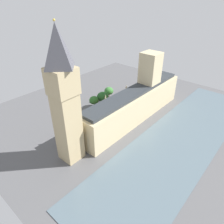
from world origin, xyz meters
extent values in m
plane|color=#565659|center=(0.00, 0.00, 0.00)|extent=(142.86, 142.86, 0.00)
cube|color=slate|center=(-30.19, 0.00, 0.12)|extent=(32.49, 128.57, 0.25)
cube|color=#CCBA8E|center=(-2.00, 0.00, 7.82)|extent=(12.51, 72.86, 15.65)
cube|color=#CCBA8E|center=(-2.00, -13.11, 16.94)|extent=(9.34, 9.34, 33.88)
cube|color=#2D3338|center=(-2.00, 0.00, 16.45)|extent=(9.51, 69.94, 1.60)
cone|color=#CCBA8E|center=(3.86, -32.78, 16.89)|extent=(1.20, 1.20, 2.49)
cone|color=#CCBA8E|center=(3.86, -16.39, 16.59)|extent=(1.20, 1.20, 1.88)
cone|color=#CCBA8E|center=(3.86, 0.00, 17.07)|extent=(1.20, 1.20, 2.84)
cone|color=#CCBA8E|center=(3.86, 16.39, 17.20)|extent=(1.20, 1.20, 3.11)
cone|color=#CCBA8E|center=(3.86, 32.78, 16.57)|extent=(1.20, 1.20, 1.86)
cube|color=tan|center=(-0.21, 42.42, 14.85)|extent=(8.17, 8.17, 29.70)
cube|color=tan|center=(-0.21, 42.42, 34.60)|extent=(8.98, 8.98, 9.79)
cylinder|color=silver|center=(4.43, 42.42, 34.60)|extent=(0.25, 6.21, 6.21)
torus|color=black|center=(4.43, 42.42, 34.60)|extent=(0.24, 6.45, 6.45)
cylinder|color=silver|center=(-0.21, 37.78, 34.60)|extent=(6.21, 0.25, 6.21)
torus|color=black|center=(-0.21, 37.78, 34.60)|extent=(6.45, 0.24, 6.45)
pyramid|color=#4C4C54|center=(-0.21, 42.42, 46.54)|extent=(8.98, 8.98, 14.09)
sphere|color=gold|center=(-0.21, 42.42, 53.99)|extent=(0.80, 0.80, 0.80)
cube|color=#19472D|center=(13.45, -25.27, 0.72)|extent=(2.24, 4.73, 0.75)
cube|color=black|center=(13.43, -25.05, 1.42)|extent=(1.75, 2.70, 0.65)
cylinder|color=black|center=(14.41, -26.65, 0.34)|extent=(0.32, 0.70, 0.68)
cylinder|color=black|center=(12.79, -26.81, 0.34)|extent=(0.32, 0.70, 0.68)
cylinder|color=black|center=(14.11, -23.73, 0.34)|extent=(0.32, 0.70, 0.68)
cylinder|color=black|center=(12.49, -23.90, 0.34)|extent=(0.32, 0.70, 0.68)
cube|color=#B20C0F|center=(12.47, -13.38, 2.65)|extent=(3.24, 10.65, 4.20)
cube|color=black|center=(12.47, -13.38, 2.73)|extent=(3.27, 10.26, 0.70)
cylinder|color=black|center=(13.88, -16.97, 0.55)|extent=(0.43, 1.12, 1.10)
cylinder|color=black|center=(11.58, -17.13, 0.55)|extent=(0.43, 1.12, 1.10)
cylinder|color=black|center=(13.35, -9.64, 0.55)|extent=(0.43, 1.12, 1.10)
cylinder|color=black|center=(11.06, -9.80, 0.55)|extent=(0.43, 1.12, 1.10)
cube|color=black|center=(14.84, 0.00, 0.72)|extent=(2.01, 4.19, 0.75)
cube|color=black|center=(14.83, 0.20, 1.42)|extent=(1.62, 2.38, 0.65)
cylinder|color=black|center=(15.72, -1.26, 0.34)|extent=(0.29, 0.69, 0.68)
cylinder|color=black|center=(14.13, -1.36, 0.34)|extent=(0.29, 0.69, 0.68)
cylinder|color=black|center=(15.56, 1.35, 0.34)|extent=(0.29, 0.69, 0.68)
cylinder|color=black|center=(13.97, 1.25, 0.34)|extent=(0.29, 0.69, 0.68)
cube|color=red|center=(11.68, 11.17, 2.65)|extent=(3.39, 10.68, 4.20)
cube|color=black|center=(11.68, 11.17, 2.73)|extent=(3.41, 10.28, 0.70)
cylinder|color=black|center=(10.22, 14.73, 0.55)|extent=(0.44, 1.13, 1.10)
cylinder|color=black|center=(12.51, 14.93, 0.55)|extent=(0.44, 1.13, 1.10)
cylinder|color=black|center=(10.85, 7.41, 0.55)|extent=(0.44, 1.13, 1.10)
cylinder|color=black|center=(13.14, 7.60, 0.55)|extent=(0.44, 1.13, 1.10)
cube|color=gold|center=(11.77, 23.82, 0.72)|extent=(1.98, 4.63, 0.75)
cube|color=black|center=(11.76, 24.04, 1.42)|extent=(1.60, 2.62, 0.65)
cylinder|color=black|center=(12.64, 22.40, 0.34)|extent=(0.28, 0.69, 0.68)
cylinder|color=black|center=(11.03, 22.32, 0.34)|extent=(0.28, 0.69, 0.68)
cylinder|color=black|center=(12.51, 25.31, 0.34)|extent=(0.28, 0.69, 0.68)
cylinder|color=black|center=(10.90, 25.23, 0.34)|extent=(0.28, 0.69, 0.68)
cylinder|color=navy|center=(6.16, -26.02, 0.70)|extent=(0.47, 0.47, 1.40)
sphere|color=#8C6647|center=(6.16, -26.02, 1.54)|extent=(0.27, 0.27, 0.27)
cube|color=maroon|center=(6.45, -26.02, 0.77)|extent=(0.10, 0.32, 0.25)
cylinder|color=maroon|center=(5.55, 16.04, 0.70)|extent=(0.66, 0.66, 1.41)
sphere|color=tan|center=(5.55, 16.04, 1.54)|extent=(0.27, 0.27, 0.27)
cube|color=black|center=(5.76, 15.83, 0.77)|extent=(0.30, 0.30, 0.25)
cylinder|color=brown|center=(19.71, 1.83, 2.15)|extent=(0.56, 0.56, 4.30)
ellipsoid|color=#235623|center=(19.71, 1.83, 6.85)|extent=(6.81, 6.81, 5.79)
cylinder|color=brown|center=(21.46, 7.41, 1.99)|extent=(0.56, 0.56, 3.99)
ellipsoid|color=#2D6628|center=(21.46, 7.41, 6.09)|extent=(5.60, 5.60, 4.76)
cylinder|color=brown|center=(21.80, -6.04, 2.57)|extent=(0.56, 0.56, 5.13)
ellipsoid|color=#387533|center=(21.80, -6.04, 7.25)|extent=(5.64, 5.64, 4.80)
cylinder|color=black|center=(20.29, 19.87, 3.10)|extent=(0.18, 0.18, 6.20)
sphere|color=#F2EAC6|center=(20.29, 19.87, 6.48)|extent=(0.56, 0.56, 0.56)
cylinder|color=black|center=(20.64, -22.89, 2.69)|extent=(0.18, 0.18, 5.38)
sphere|color=#F2EAC6|center=(20.64, -22.89, 5.66)|extent=(0.56, 0.56, 0.56)
camera|label=1|loc=(-56.50, 80.86, 61.58)|focal=32.87mm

